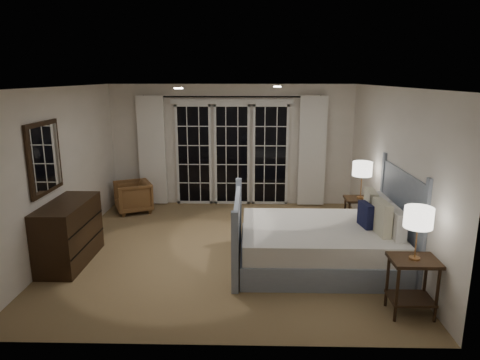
{
  "coord_description": "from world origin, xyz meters",
  "views": [
    {
      "loc": [
        0.38,
        -6.3,
        2.65
      ],
      "look_at": [
        0.22,
        0.27,
        1.05
      ],
      "focal_mm": 32.0,
      "sensor_mm": 36.0,
      "label": 1
    }
  ],
  "objects_px": {
    "nightstand_right": "(359,211)",
    "lamp_left": "(419,218)",
    "bed": "(322,242)",
    "armchair": "(133,197)",
    "dresser": "(69,233)",
    "nightstand_left": "(412,278)",
    "lamp_right": "(362,169)"
  },
  "relations": [
    {
      "from": "bed",
      "to": "dresser",
      "type": "height_order",
      "value": "bed"
    },
    {
      "from": "armchair",
      "to": "nightstand_right",
      "type": "bearing_deg",
      "value": 48.69
    },
    {
      "from": "lamp_left",
      "to": "armchair",
      "type": "relative_size",
      "value": 0.88
    },
    {
      "from": "lamp_right",
      "to": "dresser",
      "type": "xyz_separation_m",
      "value": [
        -4.47,
        -1.23,
        -0.7
      ]
    },
    {
      "from": "dresser",
      "to": "lamp_left",
      "type": "bearing_deg",
      "value": -16.26
    },
    {
      "from": "lamp_left",
      "to": "lamp_right",
      "type": "xyz_separation_m",
      "value": [
        0.03,
        2.52,
        -0.0
      ]
    },
    {
      "from": "nightstand_left",
      "to": "nightstand_right",
      "type": "distance_m",
      "value": 2.52
    },
    {
      "from": "nightstand_right",
      "to": "lamp_right",
      "type": "bearing_deg",
      "value": 7.13
    },
    {
      "from": "nightstand_left",
      "to": "dresser",
      "type": "bearing_deg",
      "value": 163.74
    },
    {
      "from": "nightstand_right",
      "to": "nightstand_left",
      "type": "bearing_deg",
      "value": -90.69
    },
    {
      "from": "lamp_left",
      "to": "nightstand_left",
      "type": "bearing_deg",
      "value": 153.43
    },
    {
      "from": "nightstand_left",
      "to": "dresser",
      "type": "height_order",
      "value": "dresser"
    },
    {
      "from": "nightstand_right",
      "to": "dresser",
      "type": "relative_size",
      "value": 0.51
    },
    {
      "from": "nightstand_right",
      "to": "bed",
      "type": "bearing_deg",
      "value": -124.09
    },
    {
      "from": "nightstand_right",
      "to": "lamp_left",
      "type": "height_order",
      "value": "lamp_left"
    },
    {
      "from": "nightstand_left",
      "to": "lamp_right",
      "type": "xyz_separation_m",
      "value": [
        0.03,
        2.52,
        0.7
      ]
    },
    {
      "from": "lamp_left",
      "to": "lamp_right",
      "type": "height_order",
      "value": "lamp_right"
    },
    {
      "from": "nightstand_left",
      "to": "lamp_left",
      "type": "relative_size",
      "value": 1.13
    },
    {
      "from": "dresser",
      "to": "bed",
      "type": "bearing_deg",
      "value": 0.03
    },
    {
      "from": "lamp_left",
      "to": "bed",
      "type": "bearing_deg",
      "value": 121.65
    },
    {
      "from": "nightstand_left",
      "to": "lamp_right",
      "type": "bearing_deg",
      "value": 89.31
    },
    {
      "from": "bed",
      "to": "nightstand_right",
      "type": "bearing_deg",
      "value": 55.91
    },
    {
      "from": "nightstand_left",
      "to": "dresser",
      "type": "xyz_separation_m",
      "value": [
        -4.44,
        1.3,
        0.01
      ]
    },
    {
      "from": "nightstand_right",
      "to": "lamp_right",
      "type": "xyz_separation_m",
      "value": [
        0.0,
        0.0,
        0.72
      ]
    },
    {
      "from": "nightstand_left",
      "to": "lamp_right",
      "type": "height_order",
      "value": "lamp_right"
    },
    {
      "from": "lamp_right",
      "to": "nightstand_right",
      "type": "bearing_deg",
      "value": -172.87
    },
    {
      "from": "lamp_right",
      "to": "dresser",
      "type": "height_order",
      "value": "lamp_right"
    },
    {
      "from": "armchair",
      "to": "dresser",
      "type": "distance_m",
      "value": 2.43
    },
    {
      "from": "nightstand_right",
      "to": "lamp_left",
      "type": "relative_size",
      "value": 1.09
    },
    {
      "from": "bed",
      "to": "lamp_right",
      "type": "xyz_separation_m",
      "value": [
        0.83,
        1.23,
        0.81
      ]
    },
    {
      "from": "nightstand_right",
      "to": "armchair",
      "type": "bearing_deg",
      "value": 164.28
    },
    {
      "from": "bed",
      "to": "dresser",
      "type": "distance_m",
      "value": 3.64
    }
  ]
}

